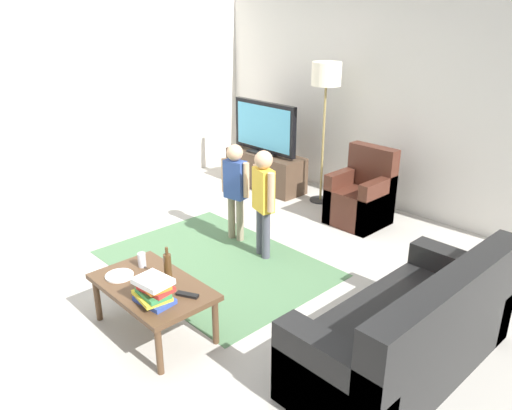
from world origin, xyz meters
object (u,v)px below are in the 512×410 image
object	(u,v)px
floor_lamp	(326,82)
tv_remote	(187,295)
child_center	(263,194)
coffee_table	(152,290)
plate	(119,276)
bottle	(168,267)
book_stack	(154,291)
soda_can	(142,260)
couch	(414,337)
tv	(265,129)
armchair	(362,198)
child_near_tv	(235,184)
tv_stand	(265,171)

from	to	relation	value
floor_lamp	tv_remote	distance (m)	3.50
child_center	coffee_table	size ratio (longest dim) A/B	1.12
plate	child_center	bearing A→B (deg)	92.22
coffee_table	bottle	size ratio (longest dim) A/B	3.41
tv_remote	coffee_table	bearing A→B (deg)	170.19
coffee_table	book_stack	size ratio (longest dim) A/B	3.18
coffee_table	child_center	bearing A→B (deg)	102.73
book_stack	soda_can	distance (m)	0.57
couch	floor_lamp	distance (m)	3.57
tv	floor_lamp	bearing A→B (deg)	11.03
plate	couch	bearing A→B (deg)	31.24
book_stack	couch	bearing A→B (deg)	39.48
child_center	book_stack	world-z (taller)	child_center
child_center	book_stack	size ratio (longest dim) A/B	3.56
armchair	child_center	size ratio (longest dim) A/B	0.80
bottle	tv_remote	distance (m)	0.29
floor_lamp	child_near_tv	size ratio (longest dim) A/B	1.66
floor_lamp	plate	distance (m)	3.53
tv_stand	floor_lamp	distance (m)	1.58
armchair	child_near_tv	xyz separation A→B (m)	(-0.67, -1.39, 0.35)
book_stack	floor_lamp	bearing A→B (deg)	109.68
tv_stand	book_stack	size ratio (longest dim) A/B	3.81
armchair	book_stack	distance (m)	3.13
child_near_tv	book_stack	xyz separation A→B (m)	(1.06, -1.70, -0.13)
tv	bottle	size ratio (longest dim) A/B	3.75
tv_stand	plate	xyz separation A→B (m)	(1.56, -3.13, 0.18)
bottle	plate	world-z (taller)	bottle
tv_stand	tv	distance (m)	0.60
book_stack	armchair	bearing A→B (deg)	97.27
tv	couch	xyz separation A→B (m)	(3.47, -1.95, -0.56)
couch	tv_remote	bearing A→B (deg)	-144.42
book_stack	bottle	size ratio (longest dim) A/B	1.07
tv_stand	armchair	size ratio (longest dim) A/B	1.33
book_stack	plate	xyz separation A→B (m)	(-0.51, 0.00, -0.09)
child_center	coffee_table	world-z (taller)	child_center
coffee_table	bottle	world-z (taller)	bottle
tv	soda_can	xyz separation A→B (m)	(1.54, -2.89, -0.37)
soda_can	tv_remote	bearing A→B (deg)	0.00
tv_stand	coffee_table	distance (m)	3.53
tv_remote	tv_stand	bearing A→B (deg)	99.35
child_center	tv	bearing A→B (deg)	135.42
child_near_tv	child_center	distance (m)	0.50
armchair	soda_can	bearing A→B (deg)	-92.61
bottle	soda_can	size ratio (longest dim) A/B	2.44
tv_stand	coffee_table	world-z (taller)	tv_stand
tv_stand	floor_lamp	bearing A→B (deg)	9.73
coffee_table	tv_remote	bearing A→B (deg)	17.35
bottle	plate	xyz separation A→B (m)	(-0.33, -0.24, -0.11)
tv	floor_lamp	size ratio (longest dim) A/B	0.62
child_near_tv	child_center	xyz separation A→B (m)	(0.49, -0.06, 0.03)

